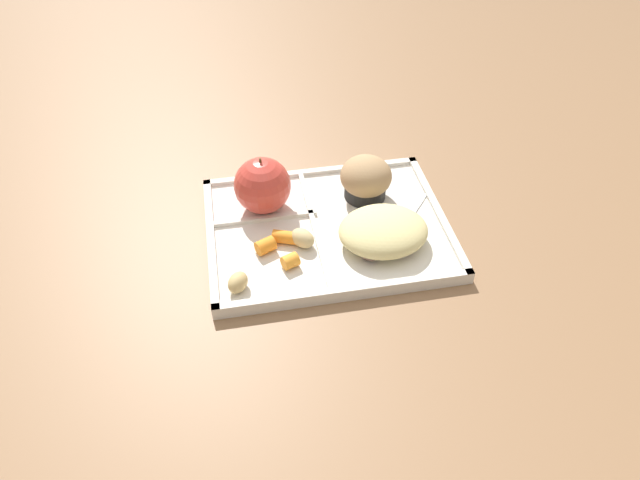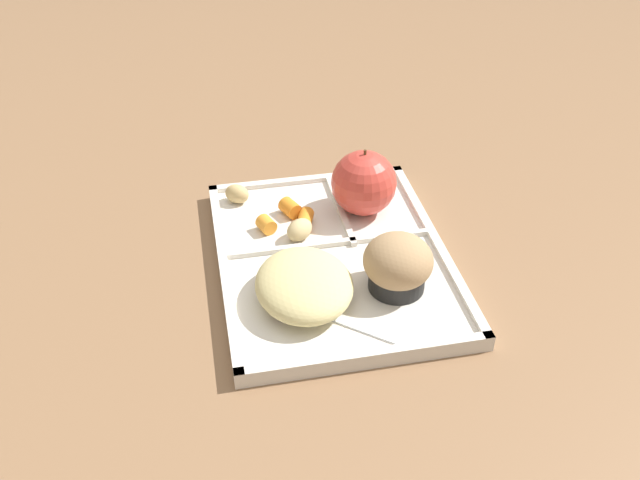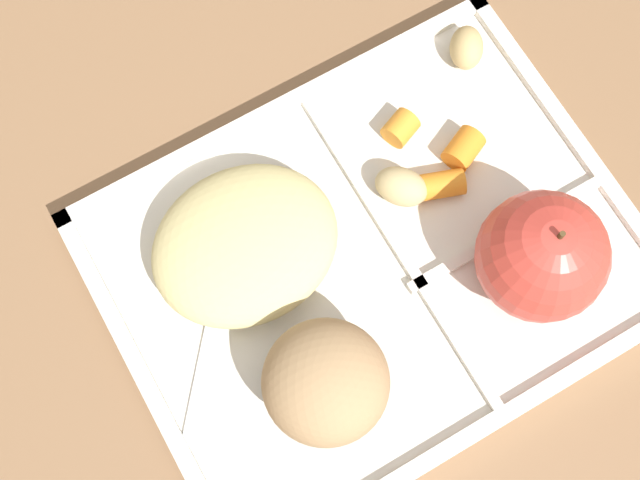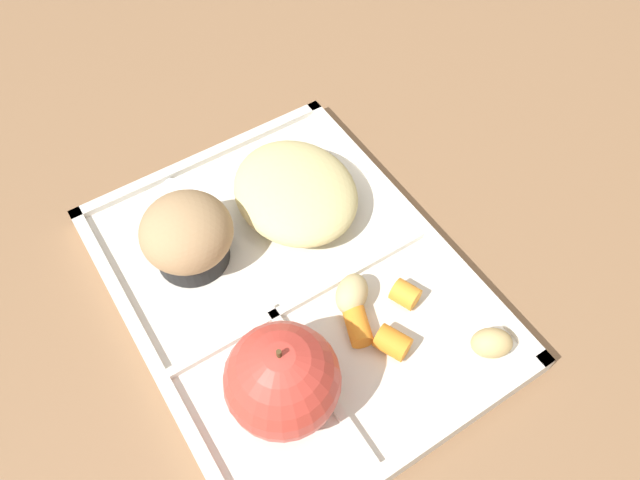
% 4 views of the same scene
% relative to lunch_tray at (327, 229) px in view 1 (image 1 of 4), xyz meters
% --- Properties ---
extents(ground, '(6.00, 6.00, 0.00)m').
position_rel_lunch_tray_xyz_m(ground, '(0.00, -0.00, -0.01)').
color(ground, '#846042').
extents(lunch_tray, '(0.35, 0.27, 0.02)m').
position_rel_lunch_tray_xyz_m(lunch_tray, '(0.00, 0.00, 0.00)').
color(lunch_tray, silver).
rests_on(lunch_tray, ground).
extents(green_apple, '(0.08, 0.08, 0.09)m').
position_rel_lunch_tray_xyz_m(green_apple, '(-0.09, 0.06, 0.05)').
color(green_apple, '#C63D33').
rests_on(green_apple, lunch_tray).
extents(bran_muffin, '(0.08, 0.08, 0.07)m').
position_rel_lunch_tray_xyz_m(bran_muffin, '(0.07, 0.06, 0.04)').
color(bran_muffin, black).
rests_on(bran_muffin, lunch_tray).
extents(carrot_slice_large, '(0.04, 0.03, 0.02)m').
position_rel_lunch_tray_xyz_m(carrot_slice_large, '(-0.06, -0.02, 0.02)').
color(carrot_slice_large, orange).
rests_on(carrot_slice_large, lunch_tray).
extents(carrot_slice_diagonal, '(0.03, 0.03, 0.02)m').
position_rel_lunch_tray_xyz_m(carrot_slice_diagonal, '(-0.09, -0.04, 0.02)').
color(carrot_slice_diagonal, orange).
rests_on(carrot_slice_diagonal, lunch_tray).
extents(carrot_slice_edge, '(0.03, 0.03, 0.02)m').
position_rel_lunch_tray_xyz_m(carrot_slice_edge, '(-0.06, -0.07, 0.02)').
color(carrot_slice_edge, orange).
rests_on(carrot_slice_edge, lunch_tray).
extents(potato_chunk_large, '(0.04, 0.04, 0.03)m').
position_rel_lunch_tray_xyz_m(potato_chunk_large, '(-0.14, -0.10, 0.02)').
color(potato_chunk_large, tan).
rests_on(potato_chunk_large, lunch_tray).
extents(potato_chunk_small, '(0.04, 0.05, 0.03)m').
position_rel_lunch_tray_xyz_m(potato_chunk_small, '(-0.04, -0.03, 0.02)').
color(potato_chunk_small, tan).
rests_on(potato_chunk_small, lunch_tray).
extents(egg_noodle_pile, '(0.13, 0.11, 0.04)m').
position_rel_lunch_tray_xyz_m(egg_noodle_pile, '(0.07, -0.05, 0.03)').
color(egg_noodle_pile, '#D6C684').
rests_on(egg_noodle_pile, lunch_tray).
extents(meatball_side, '(0.04, 0.04, 0.04)m').
position_rel_lunch_tray_xyz_m(meatball_side, '(0.08, -0.06, 0.02)').
color(meatball_side, brown).
rests_on(meatball_side, lunch_tray).
extents(meatball_front, '(0.03, 0.03, 0.03)m').
position_rel_lunch_tray_xyz_m(meatball_front, '(0.05, -0.08, 0.02)').
color(meatball_front, brown).
rests_on(meatball_front, lunch_tray).
extents(meatball_back, '(0.03, 0.03, 0.03)m').
position_rel_lunch_tray_xyz_m(meatball_back, '(0.07, -0.05, 0.02)').
color(meatball_back, brown).
rests_on(meatball_back, lunch_tray).
extents(meatball_center, '(0.03, 0.03, 0.03)m').
position_rel_lunch_tray_xyz_m(meatball_center, '(0.09, -0.07, 0.02)').
color(meatball_center, brown).
rests_on(meatball_center, lunch_tray).
extents(plastic_fork, '(0.11, 0.13, 0.00)m').
position_rel_lunch_tray_xyz_m(plastic_fork, '(0.11, -0.02, 0.01)').
color(plastic_fork, white).
rests_on(plastic_fork, lunch_tray).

